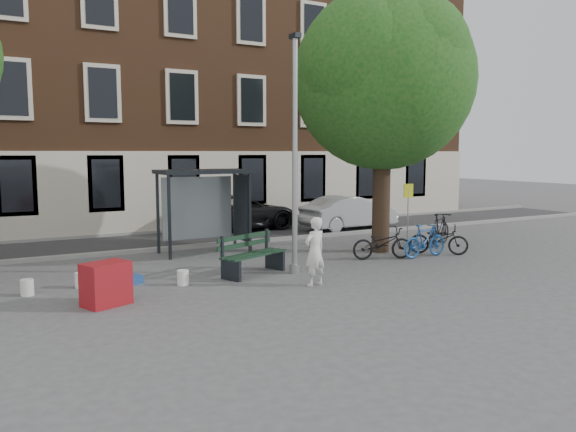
% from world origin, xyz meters
% --- Properties ---
extents(ground, '(90.00, 90.00, 0.00)m').
position_xyz_m(ground, '(0.00, 0.00, 0.00)').
color(ground, '#4C4C4F').
rests_on(ground, ground).
extents(road, '(40.00, 4.00, 0.01)m').
position_xyz_m(road, '(0.00, 7.00, 0.01)').
color(road, '#28282B').
rests_on(road, ground).
extents(curb_near, '(40.00, 0.25, 0.12)m').
position_xyz_m(curb_near, '(0.00, 5.00, 0.06)').
color(curb_near, gray).
rests_on(curb_near, ground).
extents(curb_far, '(40.00, 0.25, 0.12)m').
position_xyz_m(curb_far, '(0.00, 9.00, 0.06)').
color(curb_far, gray).
rests_on(curb_far, ground).
extents(building_row, '(30.00, 8.00, 14.00)m').
position_xyz_m(building_row, '(0.00, 13.00, 7.00)').
color(building_row, brown).
rests_on(building_row, ground).
extents(lamppost, '(0.28, 0.35, 6.11)m').
position_xyz_m(lamppost, '(0.00, 0.00, 2.78)').
color(lamppost, '#9EA0A3').
rests_on(lamppost, ground).
extents(tree_right, '(5.76, 5.60, 8.20)m').
position_xyz_m(tree_right, '(4.01, 1.38, 5.62)').
color(tree_right, black).
rests_on(tree_right, ground).
extents(bus_shelter, '(2.85, 1.45, 2.62)m').
position_xyz_m(bus_shelter, '(-0.61, 4.11, 1.92)').
color(bus_shelter, '#1E2328').
rests_on(bus_shelter, ground).
extents(painter, '(0.67, 0.52, 1.64)m').
position_xyz_m(painter, '(-0.27, -1.44, 0.82)').
color(painter, white).
rests_on(painter, ground).
extents(bench, '(2.07, 1.34, 1.02)m').
position_xyz_m(bench, '(-1.04, 0.41, 0.47)').
color(bench, '#1E2328').
rests_on(bench, ground).
extents(bike_a, '(1.92, 1.16, 0.95)m').
position_xyz_m(bike_a, '(3.23, 0.43, 0.48)').
color(bike_a, black).
rests_on(bike_a, ground).
extents(bike_b, '(1.72, 0.59, 1.01)m').
position_xyz_m(bike_b, '(4.54, 0.04, 0.51)').
color(bike_b, '#19488B').
rests_on(bike_b, ground).
extents(bike_c, '(1.70, 1.69, 0.93)m').
position_xyz_m(bike_c, '(5.28, 0.23, 0.47)').
color(bike_c, black).
rests_on(bike_c, ground).
extents(bike_d, '(1.88, 1.29, 1.11)m').
position_xyz_m(bike_d, '(6.50, 1.48, 0.55)').
color(bike_d, black).
rests_on(bike_d, ground).
extents(car_dark, '(5.21, 2.54, 1.43)m').
position_xyz_m(car_dark, '(2.09, 8.40, 0.71)').
color(car_dark, black).
rests_on(car_dark, ground).
extents(car_silver, '(4.32, 1.84, 1.38)m').
position_xyz_m(car_silver, '(6.17, 6.30, 0.69)').
color(car_silver, '#AEB1B6').
rests_on(car_silver, ground).
extents(red_stand, '(1.06, 0.90, 0.90)m').
position_xyz_m(red_stand, '(-4.95, -0.83, 0.45)').
color(red_stand, maroon).
rests_on(red_stand, ground).
extents(blue_crate, '(0.65, 0.56, 0.20)m').
position_xyz_m(blue_crate, '(-4.10, 0.85, 0.10)').
color(blue_crate, '#1F478F').
rests_on(blue_crate, ground).
extents(bucket_a, '(0.30, 0.30, 0.36)m').
position_xyz_m(bucket_a, '(-5.17, 1.03, 0.18)').
color(bucket_a, white).
rests_on(bucket_a, ground).
extents(bucket_b, '(0.33, 0.33, 0.36)m').
position_xyz_m(bucket_b, '(-3.00, 0.11, 0.18)').
color(bucket_b, white).
rests_on(bucket_b, ground).
extents(bucket_c, '(0.37, 0.37, 0.36)m').
position_xyz_m(bucket_c, '(-6.33, 0.85, 0.18)').
color(bucket_c, silver).
rests_on(bucket_c, ground).
extents(notice_sign, '(0.36, 0.08, 2.09)m').
position_xyz_m(notice_sign, '(5.61, 2.07, 1.55)').
color(notice_sign, '#9EA0A3').
rests_on(notice_sign, ground).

